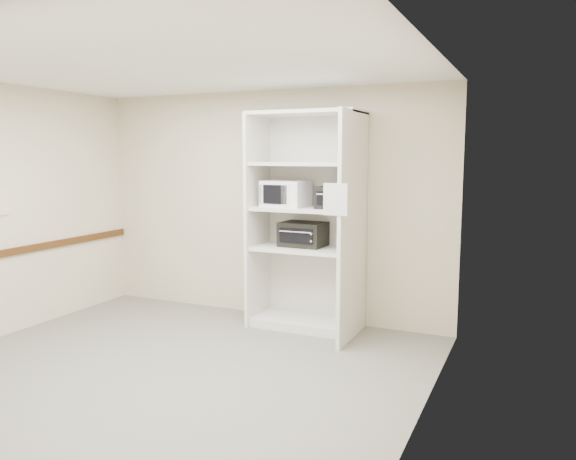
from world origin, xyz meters
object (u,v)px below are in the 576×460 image
at_px(shelving_unit, 310,229).
at_px(toaster_oven_lower, 303,234).
at_px(toaster_oven_upper, 337,198).
at_px(microwave, 286,194).

relative_size(shelving_unit, toaster_oven_lower, 4.92).
distance_m(shelving_unit, toaster_oven_upper, 0.48).
bearing_deg(toaster_oven_lower, microwave, -159.86).
xyz_separation_m(toaster_oven_upper, toaster_oven_lower, (-0.42, 0.07, -0.43)).
distance_m(microwave, toaster_oven_upper, 0.61).
bearing_deg(shelving_unit, microwave, -178.91).
xyz_separation_m(microwave, toaster_oven_upper, (0.61, -0.01, -0.03)).
bearing_deg(toaster_oven_lower, toaster_oven_upper, -7.27).
height_order(shelving_unit, toaster_oven_lower, shelving_unit).
xyz_separation_m(shelving_unit, toaster_oven_upper, (0.32, -0.01, 0.36)).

